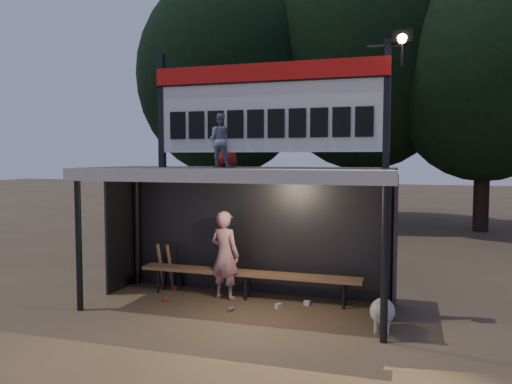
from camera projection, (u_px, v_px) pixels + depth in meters
The scene contains 13 objects.
ground at pixel (237, 307), 8.28m from camera, with size 80.00×80.00×0.00m, color brown.
player at pixel (225, 255), 8.74m from camera, with size 0.57×0.37×1.56m, color silver.
child_a at pixel (220, 140), 8.17m from camera, with size 0.43×0.34×0.89m, color gray.
child_b at pixel (227, 137), 8.63m from camera, with size 0.51×0.33×1.05m, color #A52819.
dugout_shelter at pixel (242, 196), 8.38m from camera, with size 5.10×2.08×2.32m.
scoreboard_assembly at pixel (270, 104), 7.87m from camera, with size 4.10×0.27×1.99m.
bench at pixel (248, 274), 8.77m from camera, with size 4.00×0.35×0.48m.
tree_left at pixel (225, 76), 18.60m from camera, with size 6.46×6.46×9.27m.
tree_mid at pixel (365, 58), 18.51m from camera, with size 7.22×7.22×10.36m.
tree_right at pixel (485, 75), 16.45m from camera, with size 6.08×6.08×8.72m.
dog at pixel (382, 311), 7.15m from camera, with size 0.36×0.81×0.49m.
bats at pixel (170, 265), 9.52m from camera, with size 0.48×0.33×0.84m.
litter at pixel (230, 301), 8.54m from camera, with size 2.67×1.01×0.08m.
Camera 1 is at (2.70, -7.67, 2.49)m, focal length 35.00 mm.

